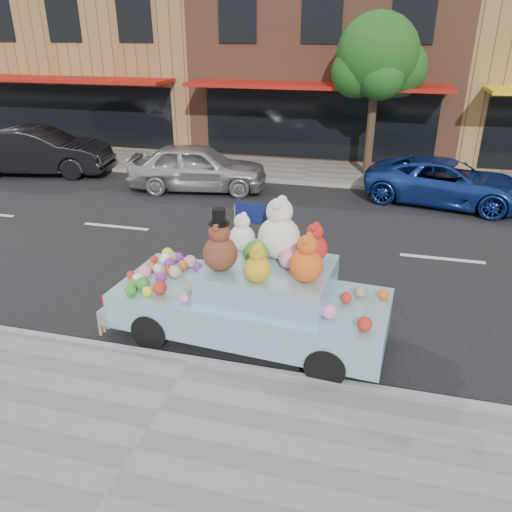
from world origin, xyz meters
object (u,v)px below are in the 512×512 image
(street_tree, at_px, (378,63))
(car_blue, at_px, (447,182))
(art_car, at_px, (252,293))
(car_dark, at_px, (38,151))
(car_silver, at_px, (198,167))

(street_tree, relative_size, car_blue, 1.14)
(street_tree, distance_m, car_blue, 4.55)
(street_tree, distance_m, art_car, 11.05)
(car_dark, relative_size, art_car, 1.06)
(car_blue, distance_m, car_dark, 13.47)
(car_silver, distance_m, car_dark, 6.04)
(car_blue, height_order, art_car, art_car)
(street_tree, height_order, art_car, street_tree)
(art_car, bearing_deg, car_dark, 145.02)
(street_tree, height_order, car_dark, street_tree)
(car_silver, bearing_deg, art_car, -163.10)
(car_silver, xyz_separation_m, car_blue, (7.44, 0.49, -0.10))
(car_silver, height_order, car_dark, car_dark)
(street_tree, bearing_deg, car_silver, -150.20)
(street_tree, distance_m, car_silver, 6.59)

